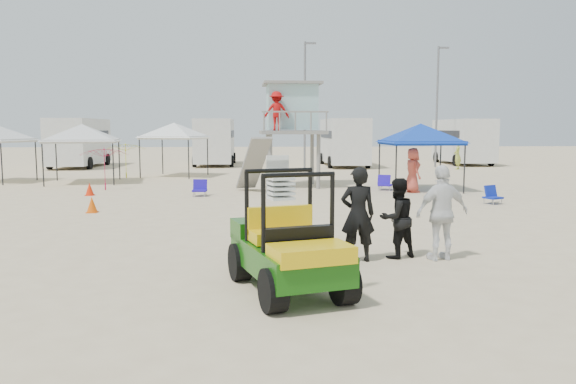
{
  "coord_description": "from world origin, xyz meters",
  "views": [
    {
      "loc": [
        -0.2,
        -8.7,
        2.64
      ],
      "look_at": [
        0.5,
        3.0,
        1.3
      ],
      "focal_mm": 35.0,
      "sensor_mm": 36.0,
      "label": 1
    }
  ],
  "objects": [
    {
      "name": "man_right",
      "position": [
        3.53,
        2.16,
        0.96
      ],
      "size": [
        1.2,
        0.7,
        1.92
      ],
      "primitive_type": "imported",
      "rotation": [
        0.0,
        0.0,
        3.36
      ],
      "color": "white",
      "rests_on": "ground"
    },
    {
      "name": "man_mid",
      "position": [
        2.68,
        2.41,
        0.82
      ],
      "size": [
        0.97,
        0.88,
        1.63
      ],
      "primitive_type": "imported",
      "rotation": [
        0.0,
        0.0,
        3.54
      ],
      "color": "black",
      "rests_on": "ground"
    },
    {
      "name": "canopy_blue",
      "position": [
        6.81,
        14.73,
        2.68
      ],
      "size": [
        3.01,
        3.01,
        3.22
      ],
      "color": "black",
      "rests_on": "ground"
    },
    {
      "name": "umbrella_b",
      "position": [
        -6.93,
        21.25,
        0.94
      ],
      "size": [
        2.93,
        2.93,
        1.88
      ],
      "primitive_type": "imported",
      "rotation": [
        0.0,
        0.0,
        0.79
      ],
      "color": "yellow",
      "rests_on": "ground"
    },
    {
      "name": "beach_chair_c",
      "position": [
        5.35,
        14.86,
        0.31
      ],
      "size": [
        0.7,
        0.77,
        0.64
      ],
      "color": "#2510B6",
      "rests_on": "ground"
    },
    {
      "name": "rv_mid_left",
      "position": [
        -3.0,
        31.49,
        1.8
      ],
      "size": [
        2.65,
        6.5,
        3.25
      ],
      "color": "silver",
      "rests_on": "ground"
    },
    {
      "name": "umbrella_a",
      "position": [
        -6.56,
        15.44,
        0.93
      ],
      "size": [
        2.28,
        2.31,
        1.85
      ],
      "primitive_type": "imported",
      "rotation": [
        0.0,
        0.0,
        -0.14
      ],
      "color": "#CA153F",
      "rests_on": "ground"
    },
    {
      "name": "rv_far_left",
      "position": [
        -12.0,
        29.99,
        1.8
      ],
      "size": [
        2.64,
        6.8,
        3.25
      ],
      "color": "silver",
      "rests_on": "ground"
    },
    {
      "name": "rv_mid_right",
      "position": [
        6.0,
        29.99,
        1.8
      ],
      "size": [
        2.64,
        7.0,
        3.25
      ],
      "color": "silver",
      "rests_on": "ground"
    },
    {
      "name": "light_pole_left",
      "position": [
        3.0,
        27.0,
        4.0
      ],
      "size": [
        0.14,
        0.14,
        8.0
      ],
      "primitive_type": "cylinder",
      "color": "slate",
      "rests_on": "ground"
    },
    {
      "name": "rv_far_right",
      "position": [
        15.0,
        31.49,
        1.8
      ],
      "size": [
        2.64,
        6.6,
        3.25
      ],
      "color": "silver",
      "rests_on": "ground"
    },
    {
      "name": "ground",
      "position": [
        0.0,
        0.0,
        0.0
      ],
      "size": [
        140.0,
        140.0,
        0.0
      ],
      "primitive_type": "plane",
      "color": "beige",
      "rests_on": "ground"
    },
    {
      "name": "cone_far",
      "position": [
        -6.68,
        13.59,
        0.25
      ],
      "size": [
        0.34,
        0.34,
        0.5
      ],
      "primitive_type": "cone",
      "color": "red",
      "rests_on": "ground"
    },
    {
      "name": "surf_trailer",
      "position": [
        0.32,
        2.46,
        0.75
      ],
      "size": [
        1.59,
        2.27,
        1.83
      ],
      "color": "black",
      "rests_on": "ground"
    },
    {
      "name": "man_left",
      "position": [
        1.83,
        2.16,
        0.94
      ],
      "size": [
        0.69,
        0.45,
        1.88
      ],
      "primitive_type": "imported",
      "rotation": [
        0.0,
        0.0,
        3.15
      ],
      "color": "black",
      "rests_on": "ground"
    },
    {
      "name": "canopy_white_a",
      "position": [
        -8.43,
        18.83,
        2.67
      ],
      "size": [
        3.63,
        3.63,
        3.22
      ],
      "color": "black",
      "rests_on": "ground"
    },
    {
      "name": "canopy_white_c",
      "position": [
        -4.55,
        22.26,
        2.77
      ],
      "size": [
        3.6,
        3.6,
        3.32
      ],
      "color": "black",
      "rests_on": "ground"
    },
    {
      "name": "distant_beachgoers",
      "position": [
        4.67,
        21.04,
        0.92
      ],
      "size": [
        13.86,
        13.42,
        1.86
      ],
      "color": "#588550",
      "rests_on": "ground"
    },
    {
      "name": "light_pole_right",
      "position": [
        12.0,
        28.5,
        4.0
      ],
      "size": [
        0.14,
        0.14,
        8.0
      ],
      "primitive_type": "cylinder",
      "color": "slate",
      "rests_on": "ground"
    },
    {
      "name": "beach_chair_b",
      "position": [
        8.1,
        10.34,
        0.31
      ],
      "size": [
        0.71,
        0.79,
        0.64
      ],
      "color": "#0E22A0",
      "rests_on": "ground"
    },
    {
      "name": "lifeguard_tower",
      "position": [
        1.4,
        16.55,
        3.39
      ],
      "size": [
        2.93,
        2.93,
        4.55
      ],
      "color": "gray",
      "rests_on": "ground"
    },
    {
      "name": "beach_chair_a",
      "position": [
        -2.34,
        13.19,
        0.31
      ],
      "size": [
        0.56,
        0.6,
        0.64
      ],
      "color": "#1E0FA3",
      "rests_on": "ground"
    },
    {
      "name": "utility_cart",
      "position": [
        0.31,
        0.12,
        0.9
      ],
      "size": [
        1.93,
        2.8,
        1.94
      ],
      "color": "#134E0C",
      "rests_on": "ground"
    },
    {
      "name": "cone_near",
      "position": [
        -5.29,
        9.02,
        0.25
      ],
      "size": [
        0.34,
        0.34,
        0.5
      ],
      "primitive_type": "cone",
      "color": "#E65407",
      "rests_on": "ground"
    }
  ]
}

